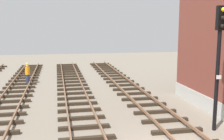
% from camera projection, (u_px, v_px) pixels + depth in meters
% --- Properties ---
extents(signal_mast, '(0.36, 0.40, 5.85)m').
position_uv_depth(signal_mast, '(219.00, 55.00, 12.76)').
color(signal_mast, black).
rests_on(signal_mast, ground).
extents(track_worker_foreground, '(0.40, 0.40, 1.87)m').
position_uv_depth(track_worker_foreground, '(28.00, 74.00, 23.67)').
color(track_worker_foreground, '#262D4C').
rests_on(track_worker_foreground, ground).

